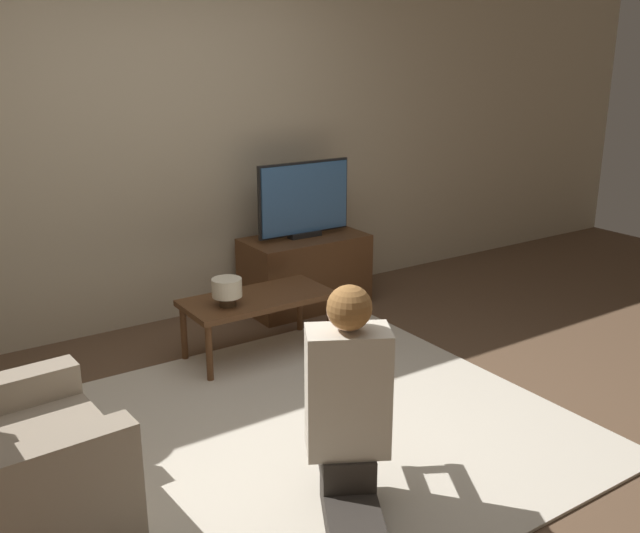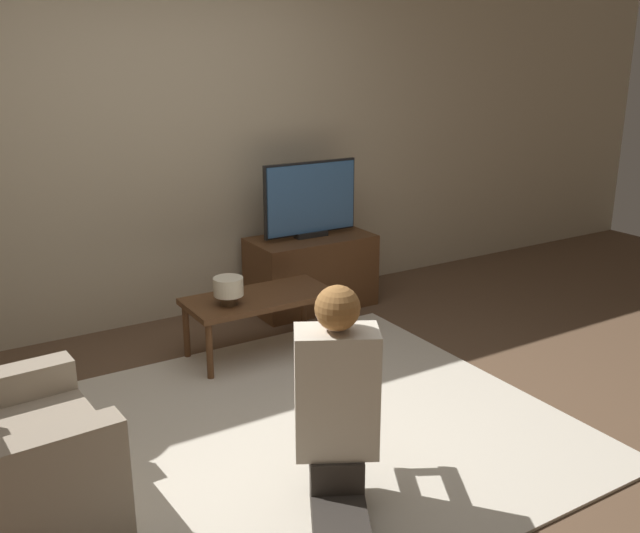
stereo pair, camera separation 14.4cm
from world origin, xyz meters
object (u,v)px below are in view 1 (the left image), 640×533
tv (304,199)px  table_lamp (227,290)px  armchair (3,472)px  coffee_table (258,303)px  person_kneeling (348,402)px

tv → table_lamp: bearing=-146.0°
tv → armchair: (-2.41, -1.56, -0.54)m
tv → coffee_table: size_ratio=0.81×
tv → coffee_table: (-0.73, -0.60, -0.47)m
coffee_table → table_lamp: 0.28m
coffee_table → person_kneeling: 1.65m
tv → armchair: tv is taller
tv → coffee_table: bearing=-140.8°
person_kneeling → table_lamp: 1.55m
coffee_table → table_lamp: table_lamp is taller
armchair → table_lamp: armchair is taller
armchair → person_kneeling: (1.23, -0.62, 0.21)m
table_lamp → armchair: bearing=-147.8°
armchair → table_lamp: 1.73m
table_lamp → tv: bearing=34.0°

